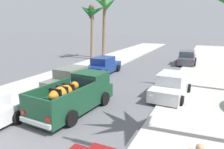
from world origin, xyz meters
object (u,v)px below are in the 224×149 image
object	(u,v)px
car_left_mid	(187,58)
palm_tree_left_fore	(92,15)
car_right_far	(71,79)
pickup_truck	(76,96)
car_left_far	(171,86)
car_right_near	(103,66)
palm_tree_right_fore	(104,9)

from	to	relation	value
car_left_mid	palm_tree_left_fore	bearing A→B (deg)	-175.34
car_right_far	palm_tree_left_fore	bearing A→B (deg)	112.70
pickup_truck	car_left_far	distance (m)	6.04
pickup_truck	car_left_mid	size ratio (longest dim) A/B	1.24
palm_tree_left_fore	car_right_near	bearing A→B (deg)	-53.75
pickup_truck	palm_tree_left_fore	world-z (taller)	palm_tree_left_fore
pickup_truck	car_right_near	distance (m)	8.56
car_right_far	palm_tree_right_fore	size ratio (longest dim) A/B	0.54
car_right_near	palm_tree_left_fore	distance (m)	9.75
palm_tree_right_fore	car_left_far	bearing A→B (deg)	-48.45
car_right_far	car_left_far	bearing A→B (deg)	10.36
pickup_truck	car_right_near	world-z (taller)	pickup_truck
pickup_truck	palm_tree_left_fore	bearing A→B (deg)	116.48
car_left_mid	palm_tree_left_fore	xyz separation A→B (m)	(-11.58, -0.94, 4.78)
palm_tree_left_fore	palm_tree_right_fore	bearing A→B (deg)	48.95
car_right_far	palm_tree_left_fore	xyz separation A→B (m)	(-5.04, 12.04, 4.78)
pickup_truck	car_right_near	xyz separation A→B (m)	(-2.47, 8.20, -0.10)
car_left_mid	palm_tree_right_fore	xyz separation A→B (m)	(-10.48, 0.32, 5.61)
car_right_near	car_left_far	world-z (taller)	same
car_right_far	car_left_mid	bearing A→B (deg)	63.26
car_left_mid	car_left_far	world-z (taller)	same
car_right_near	palm_tree_right_fore	world-z (taller)	palm_tree_right_fore
car_left_far	palm_tree_left_fore	distance (m)	16.70
car_right_near	pickup_truck	bearing A→B (deg)	-73.21
car_left_mid	car_right_far	distance (m)	14.54
pickup_truck	car_right_far	size ratio (longest dim) A/B	1.24
car_left_far	palm_tree_right_fore	bearing A→B (deg)	131.55
car_left_mid	palm_tree_right_fore	world-z (taller)	palm_tree_right_fore
car_right_near	car_left_far	distance (m)	7.84
car_right_near	car_right_far	world-z (taller)	same
pickup_truck	car_right_far	distance (m)	3.89
car_right_near	car_left_mid	bearing A→B (deg)	49.95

